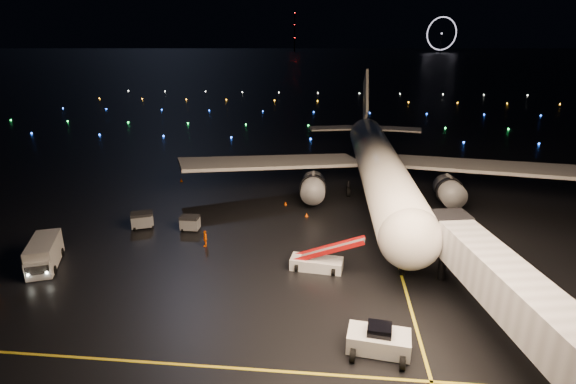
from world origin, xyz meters
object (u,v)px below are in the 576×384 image
(belt_loader, at_px, (317,252))
(baggage_cart_2, at_px, (141,220))
(service_truck, at_px, (45,253))
(pushback_tug, at_px, (379,338))
(baggage_cart_0, at_px, (190,223))
(baggage_cart_1, at_px, (144,219))
(airliner, at_px, (378,138))
(crew_c, at_px, (205,238))

(belt_loader, xyz_separation_m, baggage_cart_2, (-20.56, 7.82, -0.80))
(service_truck, height_order, baggage_cart_2, service_truck)
(belt_loader, bearing_deg, pushback_tug, -60.05)
(service_truck, distance_m, baggage_cart_0, 14.85)
(pushback_tug, bearing_deg, baggage_cart_1, 149.86)
(airliner, height_order, belt_loader, airliner)
(airliner, height_order, service_truck, airliner)
(pushback_tug, xyz_separation_m, crew_c, (-16.65, 15.24, -0.13))
(airliner, xyz_separation_m, baggage_cart_0, (-22.21, -15.85, -6.93))
(pushback_tug, xyz_separation_m, service_truck, (-30.86, 9.58, 0.31))
(baggage_cart_1, bearing_deg, pushback_tug, -61.05)
(belt_loader, distance_m, crew_c, 12.50)
(service_truck, xyz_separation_m, baggage_cart_2, (5.52, 9.68, -0.39))
(service_truck, bearing_deg, belt_loader, -17.45)
(airliner, height_order, pushback_tug, airliner)
(belt_loader, height_order, baggage_cart_1, belt_loader)
(crew_c, bearing_deg, belt_loader, 66.78)
(pushback_tug, xyz_separation_m, baggage_cart_1, (-25.22, 19.78, -0.16))
(service_truck, distance_m, baggage_cart_1, 11.67)
(airliner, distance_m, crew_c, 28.51)
(airliner, height_order, baggage_cart_2, airliner)
(pushback_tug, height_order, baggage_cart_2, pushback_tug)
(belt_loader, bearing_deg, crew_c, 169.57)
(baggage_cart_1, xyz_separation_m, baggage_cart_2, (-0.11, -0.52, 0.07))
(crew_c, distance_m, baggage_cart_2, 9.57)
(airliner, bearing_deg, baggage_cart_1, -152.49)
(airliner, distance_m, baggage_cart_0, 28.15)
(belt_loader, relative_size, baggage_cart_0, 3.50)
(crew_c, height_order, baggage_cart_2, baggage_cart_2)
(baggage_cart_1, distance_m, baggage_cart_2, 0.54)
(belt_loader, xyz_separation_m, baggage_cart_0, (-14.74, 7.72, -0.87))
(service_truck, xyz_separation_m, crew_c, (14.21, 5.66, -0.44))
(airliner, relative_size, baggage_cart_2, 24.72)
(baggage_cart_0, bearing_deg, pushback_tug, -43.81)
(baggage_cart_0, distance_m, baggage_cart_2, 5.82)
(belt_loader, xyz_separation_m, service_truck, (-26.09, -1.86, -0.41))
(pushback_tug, bearing_deg, service_truck, 170.72)
(baggage_cart_1, bearing_deg, belt_loader, -45.14)
(service_truck, height_order, baggage_cart_1, service_truck)
(pushback_tug, height_order, belt_loader, belt_loader)
(baggage_cart_0, bearing_deg, baggage_cart_1, 174.42)
(crew_c, distance_m, baggage_cart_0, 4.86)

